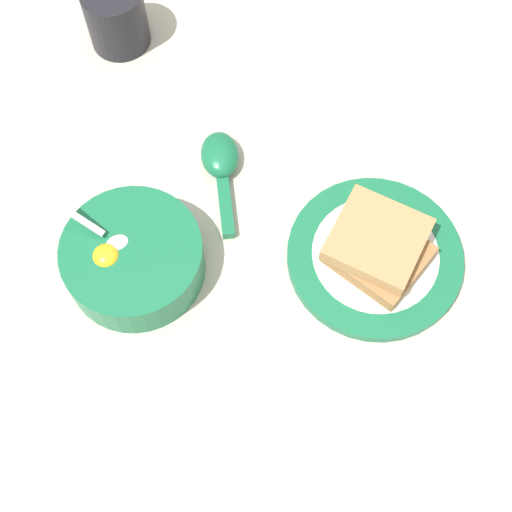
{
  "coord_description": "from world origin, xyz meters",
  "views": [
    {
      "loc": [
        0.21,
        0.44,
        0.73
      ],
      "look_at": [
        0.07,
        0.15,
        0.02
      ],
      "focal_mm": 50.0,
      "sensor_mm": 36.0,
      "label": 1
    }
  ],
  "objects_px": {
    "toast_plate": "(375,257)",
    "toast_sandwich": "(378,247)",
    "drinking_cup": "(116,16)",
    "egg_bowl": "(133,258)",
    "soup_spoon": "(221,163)"
  },
  "relations": [
    {
      "from": "toast_sandwich",
      "to": "drinking_cup",
      "type": "height_order",
      "value": "drinking_cup"
    },
    {
      "from": "toast_plate",
      "to": "drinking_cup",
      "type": "relative_size",
      "value": 2.39
    },
    {
      "from": "egg_bowl",
      "to": "drinking_cup",
      "type": "relative_size",
      "value": 1.86
    },
    {
      "from": "toast_plate",
      "to": "egg_bowl",
      "type": "bearing_deg",
      "value": -22.65
    },
    {
      "from": "toast_plate",
      "to": "soup_spoon",
      "type": "xyz_separation_m",
      "value": [
        0.11,
        -0.18,
        0.01
      ]
    },
    {
      "from": "toast_plate",
      "to": "toast_sandwich",
      "type": "height_order",
      "value": "toast_sandwich"
    },
    {
      "from": "toast_sandwich",
      "to": "toast_plate",
      "type": "bearing_deg",
      "value": 116.39
    },
    {
      "from": "egg_bowl",
      "to": "toast_sandwich",
      "type": "xyz_separation_m",
      "value": [
        -0.25,
        0.1,
        0.0
      ]
    },
    {
      "from": "toast_plate",
      "to": "toast_sandwich",
      "type": "bearing_deg",
      "value": -63.61
    },
    {
      "from": "egg_bowl",
      "to": "toast_plate",
      "type": "distance_m",
      "value": 0.27
    },
    {
      "from": "soup_spoon",
      "to": "toast_sandwich",
      "type": "bearing_deg",
      "value": 120.59
    },
    {
      "from": "egg_bowl",
      "to": "toast_sandwich",
      "type": "relative_size",
      "value": 1.11
    },
    {
      "from": "egg_bowl",
      "to": "toast_sandwich",
      "type": "distance_m",
      "value": 0.27
    },
    {
      "from": "soup_spoon",
      "to": "toast_plate",
      "type": "bearing_deg",
      "value": 120.59
    },
    {
      "from": "egg_bowl",
      "to": "toast_plate",
      "type": "height_order",
      "value": "egg_bowl"
    }
  ]
}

